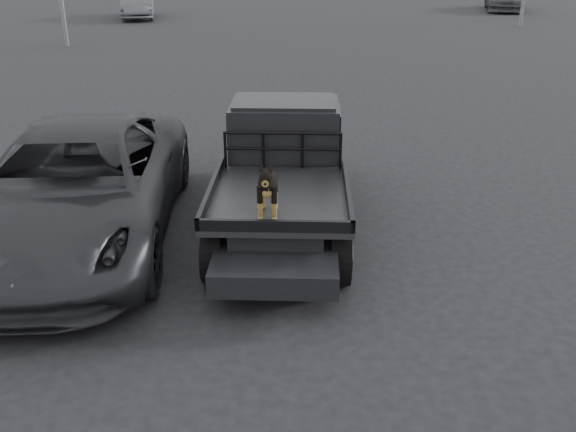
# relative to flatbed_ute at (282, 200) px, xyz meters

# --- Properties ---
(ground) EXTENTS (120.00, 120.00, 0.00)m
(ground) POSITION_rel_flatbed_ute_xyz_m (0.60, -2.08, -0.46)
(ground) COLOR black
(ground) RESTS_ON ground
(flatbed_ute) EXTENTS (2.00, 5.40, 0.92)m
(flatbed_ute) POSITION_rel_flatbed_ute_xyz_m (0.00, 0.00, 0.00)
(flatbed_ute) COLOR black
(flatbed_ute) RESTS_ON ground
(ute_cab) EXTENTS (1.72, 1.30, 0.88)m
(ute_cab) POSITION_rel_flatbed_ute_xyz_m (-0.00, 0.95, 0.90)
(ute_cab) COLOR black
(ute_cab) RESTS_ON flatbed_ute
(headache_rack) EXTENTS (1.80, 0.08, 0.55)m
(headache_rack) POSITION_rel_flatbed_ute_xyz_m (-0.00, 0.20, 0.74)
(headache_rack) COLOR black
(headache_rack) RESTS_ON flatbed_ute
(dog) EXTENTS (0.32, 0.60, 0.74)m
(dog) POSITION_rel_flatbed_ute_xyz_m (-0.11, -1.59, 0.83)
(dog) COLOR black
(dog) RESTS_ON flatbed_ute
(parked_suv) EXTENTS (3.28, 6.23, 1.67)m
(parked_suv) POSITION_rel_flatbed_ute_xyz_m (-2.99, -0.51, 0.38)
(parked_suv) COLOR #28282D
(parked_suv) RESTS_ON ground
(distant_car_a) EXTENTS (2.58, 4.91, 1.54)m
(distant_car_a) POSITION_rel_flatbed_ute_xyz_m (-9.07, 27.23, 0.31)
(distant_car_a) COLOR #505055
(distant_car_a) RESTS_ON ground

